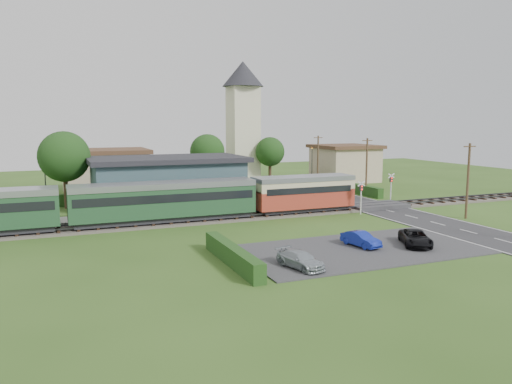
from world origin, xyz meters
name	(u,v)px	position (x,y,z in m)	size (l,w,h in m)	color
ground	(300,218)	(0.00, 0.00, 0.00)	(120.00, 120.00, 0.00)	#2D4C19
railway_track	(291,213)	(0.00, 2.00, 0.11)	(76.00, 3.20, 0.49)	#4C443D
road	(388,211)	(10.00, 0.00, 0.03)	(6.00, 70.00, 0.05)	#28282B
car_park	(360,249)	(-1.50, -12.00, 0.04)	(17.00, 9.00, 0.08)	#333335
crossing_deck	(376,206)	(10.00, 2.00, 0.23)	(6.20, 3.40, 0.45)	#333335
platform	(182,214)	(-10.00, 5.20, 0.23)	(30.00, 3.00, 0.45)	gray
equipment_hut	(93,203)	(-18.00, 5.20, 1.75)	(2.30, 2.30, 2.55)	beige
station_building	(168,182)	(-10.00, 10.99, 2.69)	(16.00, 9.00, 5.30)	#345259
train	(128,202)	(-15.43, 2.00, 2.18)	(43.20, 2.90, 3.40)	#232328
church_tower	(243,113)	(5.00, 28.00, 10.23)	(6.00, 6.00, 17.60)	beige
house_west	(105,171)	(-15.00, 25.00, 2.79)	(10.80, 8.80, 5.50)	tan
house_east	(345,163)	(20.00, 24.00, 2.80)	(8.80, 8.80, 5.50)	tan
hedge_carpark	(233,255)	(-11.00, -12.00, 0.60)	(0.80, 9.00, 1.20)	#193814
hedge_roadside	(340,185)	(14.20, 16.00, 0.60)	(0.80, 18.00, 1.20)	#193814
hedge_station	(160,195)	(-10.00, 15.50, 0.65)	(22.00, 0.80, 1.30)	#193814
tree_a	(64,157)	(-20.00, 14.00, 5.38)	(5.20, 5.20, 8.00)	#332316
tree_b	(207,152)	(-2.00, 23.00, 5.02)	(4.60, 4.60, 7.34)	#332316
tree_c	(270,152)	(8.00, 25.00, 4.65)	(4.20, 4.20, 6.78)	#332316
utility_pole_b	(468,180)	(14.20, -6.00, 3.63)	(1.40, 0.22, 7.00)	#473321
utility_pole_c	(367,166)	(14.20, 10.00, 3.63)	(1.40, 0.22, 7.00)	#473321
utility_pole_d	(318,159)	(14.20, 22.00, 3.63)	(1.40, 0.22, 7.00)	#473321
crossing_signal_near	(361,192)	(6.40, -0.41, 2.14)	(0.84, 0.28, 3.28)	silver
crossing_signal_far	(391,183)	(13.60, 4.39, 2.14)	(0.84, 0.28, 3.28)	silver
streetlamp_west	(45,175)	(-22.00, 20.00, 3.04)	(0.30, 0.30, 5.15)	#3F3F47
streetlamp_east	(312,160)	(16.00, 27.00, 3.04)	(0.30, 0.30, 5.15)	#3F3F47
car_on_road	(323,188)	(10.44, 13.83, 0.62)	(1.35, 3.36, 1.14)	#182F9F
car_park_blue	(361,239)	(-1.04, -11.39, 0.61)	(1.12, 3.21, 1.06)	#152797
car_park_silver	(300,260)	(-7.50, -14.50, 0.59)	(1.44, 3.53, 1.02)	#9DA6AE
car_park_dark	(416,238)	(2.78, -12.65, 0.63)	(1.83, 3.96, 1.10)	black
pedestrian_near	(232,201)	(-5.02, 4.89, 1.25)	(0.59, 0.38, 1.60)	gray
pedestrian_far	(136,204)	(-14.19, 5.41, 1.44)	(0.96, 0.75, 1.98)	gray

